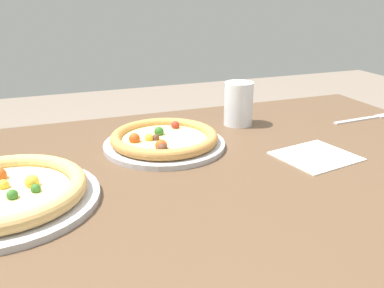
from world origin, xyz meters
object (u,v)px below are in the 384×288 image
(pizza_near, at_px, (4,194))
(pizza_far, at_px, (164,140))
(water_cup_clear, at_px, (238,103))
(fork, at_px, (366,118))

(pizza_near, bearing_deg, pizza_far, 26.07)
(pizza_near, distance_m, water_cup_clear, 0.64)
(pizza_near, xyz_separation_m, pizza_far, (0.34, 0.17, -0.00))
(pizza_near, distance_m, fork, 0.96)
(water_cup_clear, distance_m, fork, 0.38)
(fork, bearing_deg, water_cup_clear, 166.63)
(pizza_near, height_order, pizza_far, pizza_far)
(pizza_far, distance_m, water_cup_clear, 0.26)
(pizza_far, bearing_deg, pizza_near, -153.93)
(fork, bearing_deg, pizza_far, -178.96)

